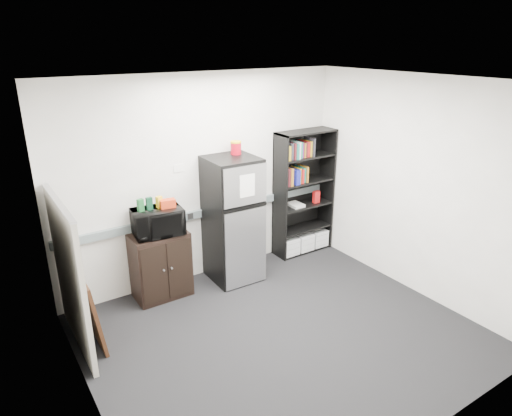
% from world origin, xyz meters
% --- Properties ---
extents(floor, '(4.00, 4.00, 0.00)m').
position_xyz_m(floor, '(0.00, 0.00, 0.00)').
color(floor, black).
rests_on(floor, ground).
extents(wall_back, '(4.00, 0.02, 2.70)m').
position_xyz_m(wall_back, '(0.00, 1.75, 1.35)').
color(wall_back, silver).
rests_on(wall_back, floor).
extents(wall_right, '(0.02, 3.50, 2.70)m').
position_xyz_m(wall_right, '(2.00, 0.00, 1.35)').
color(wall_right, silver).
rests_on(wall_right, floor).
extents(wall_left, '(0.02, 3.50, 2.70)m').
position_xyz_m(wall_left, '(-2.00, 0.00, 1.35)').
color(wall_left, silver).
rests_on(wall_left, floor).
extents(ceiling, '(4.00, 3.50, 0.02)m').
position_xyz_m(ceiling, '(0.00, 0.00, 2.70)').
color(ceiling, white).
rests_on(ceiling, wall_back).
extents(electrical_raceway, '(3.92, 0.05, 0.10)m').
position_xyz_m(electrical_raceway, '(0.00, 1.72, 0.90)').
color(electrical_raceway, slate).
rests_on(electrical_raceway, wall_back).
extents(wall_note, '(0.14, 0.00, 0.10)m').
position_xyz_m(wall_note, '(-0.35, 1.74, 1.55)').
color(wall_note, white).
rests_on(wall_note, wall_back).
extents(bookshelf, '(0.90, 0.34, 1.85)m').
position_xyz_m(bookshelf, '(1.53, 1.57, 0.91)').
color(bookshelf, black).
rests_on(bookshelf, floor).
extents(cubicle_partition, '(0.06, 1.30, 1.62)m').
position_xyz_m(cubicle_partition, '(-1.90, 1.08, 0.81)').
color(cubicle_partition, gray).
rests_on(cubicle_partition, floor).
extents(cabinet, '(0.68, 0.46, 0.85)m').
position_xyz_m(cabinet, '(-0.77, 1.50, 0.43)').
color(cabinet, black).
rests_on(cabinet, floor).
extents(microwave, '(0.62, 0.45, 0.32)m').
position_xyz_m(microwave, '(-0.77, 1.48, 1.01)').
color(microwave, black).
rests_on(microwave, cabinet).
extents(snack_box_a, '(0.08, 0.06, 0.15)m').
position_xyz_m(snack_box_a, '(-0.95, 1.52, 1.25)').
color(snack_box_a, '#175224').
rests_on(snack_box_a, microwave).
extents(snack_box_b, '(0.07, 0.05, 0.15)m').
position_xyz_m(snack_box_b, '(-0.85, 1.52, 1.25)').
color(snack_box_b, '#0C361F').
rests_on(snack_box_b, microwave).
extents(snack_box_c, '(0.08, 0.07, 0.14)m').
position_xyz_m(snack_box_c, '(-0.72, 1.52, 1.24)').
color(snack_box_c, yellow).
rests_on(snack_box_c, microwave).
extents(snack_bag, '(0.19, 0.13, 0.10)m').
position_xyz_m(snack_bag, '(-0.64, 1.47, 1.22)').
color(snack_bag, red).
rests_on(snack_bag, microwave).
extents(refrigerator, '(0.64, 0.67, 1.67)m').
position_xyz_m(refrigerator, '(0.23, 1.42, 0.84)').
color(refrigerator, black).
rests_on(refrigerator, floor).
extents(coffee_can, '(0.14, 0.14, 0.19)m').
position_xyz_m(coffee_can, '(0.37, 1.55, 1.77)').
color(coffee_can, '#AF0819').
rests_on(coffee_can, refrigerator).
extents(framed_poster, '(0.13, 0.64, 0.82)m').
position_xyz_m(framed_poster, '(-1.77, 0.98, 0.41)').
color(framed_poster, black).
rests_on(framed_poster, floor).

